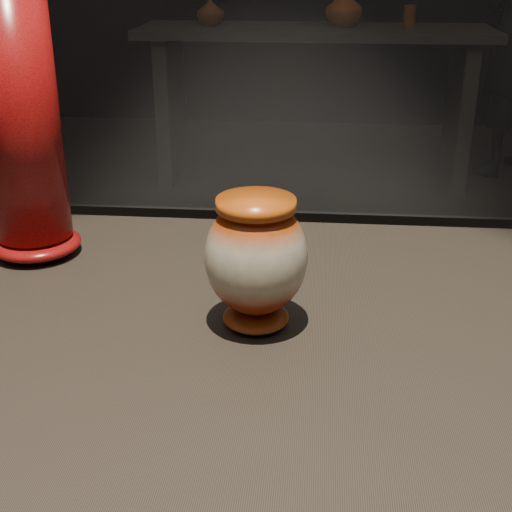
{
  "coord_description": "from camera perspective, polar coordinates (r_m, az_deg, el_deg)",
  "views": [
    {
      "loc": [
        0.12,
        -0.75,
        1.34
      ],
      "look_at": [
        0.05,
        0.04,
        0.99
      ],
      "focal_mm": 50.0,
      "sensor_mm": 36.0,
      "label": 1
    }
  ],
  "objects": [
    {
      "name": "back_vase_left",
      "position": [
        4.28,
        -3.67,
        18.96
      ],
      "size": [
        0.2,
        0.2,
        0.16
      ],
      "primitive_type": "imported",
      "rotation": [
        0.0,
        0.0,
        1.18
      ],
      "color": "brown",
      "rests_on": "back_shelf"
    },
    {
      "name": "back_vase_right",
      "position": [
        4.22,
        12.18,
        18.19
      ],
      "size": [
        0.06,
        0.06,
        0.12
      ],
      "primitive_type": "cylinder",
      "color": "brown",
      "rests_on": "back_shelf"
    },
    {
      "name": "tall_vase",
      "position": [
        1.09,
        -18.31,
        10.11
      ],
      "size": [
        0.15,
        0.15,
        0.42
      ],
      "rotation": [
        0.0,
        0.0,
        -0.1
      ],
      "color": "#B3130B",
      "rests_on": "display_plinth"
    },
    {
      "name": "back_shelf",
      "position": [
        4.27,
        4.62,
        14.27
      ],
      "size": [
        2.0,
        0.6,
        0.9
      ],
      "color": "black",
      "rests_on": "ground"
    },
    {
      "name": "main_vase",
      "position": [
        0.86,
        0.0,
        -0.19
      ],
      "size": [
        0.16,
        0.16,
        0.17
      ],
      "rotation": [
        0.0,
        0.0,
        -0.4
      ],
      "color": "maroon",
      "rests_on": "display_plinth"
    },
    {
      "name": "display_plinth",
      "position": [
        1.04,
        -3.25,
        -19.41
      ],
      "size": [
        2.0,
        0.8,
        0.9
      ],
      "color": "black",
      "rests_on": "ground"
    },
    {
      "name": "back_vase_mid",
      "position": [
        4.26,
        7.06,
        19.16
      ],
      "size": [
        0.29,
        0.29,
        0.21
      ],
      "primitive_type": "imported",
      "rotation": [
        0.0,
        0.0,
        5.57
      ],
      "color": "maroon",
      "rests_on": "back_shelf"
    }
  ]
}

